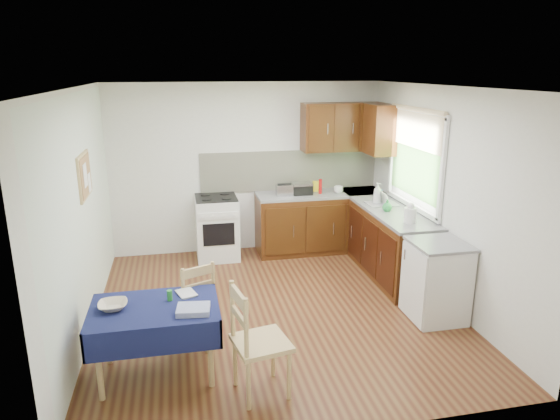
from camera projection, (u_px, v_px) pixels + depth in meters
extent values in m
plane|color=#472113|center=(275.00, 309.00, 5.77)|extent=(4.20, 4.20, 0.00)
cube|color=white|center=(274.00, 87.00, 5.08)|extent=(4.00, 4.20, 0.02)
cube|color=silver|center=(247.00, 168.00, 7.40)|extent=(4.00, 0.02, 2.50)
cube|color=silver|center=(333.00, 284.00, 3.45)|extent=(4.00, 0.02, 2.50)
cube|color=silver|center=(80.00, 216.00, 5.03)|extent=(0.02, 4.20, 2.50)
cube|color=silver|center=(443.00, 196.00, 5.82)|extent=(0.02, 4.20, 2.50)
cube|color=#371D09|center=(320.00, 223.00, 7.55)|extent=(1.90, 0.60, 0.86)
cube|color=#371D09|center=(391.00, 245.00, 6.59)|extent=(0.60, 1.70, 0.86)
cube|color=slate|center=(320.00, 194.00, 7.42)|extent=(1.90, 0.60, 0.04)
cube|color=slate|center=(393.00, 212.00, 6.47)|extent=(0.60, 1.70, 0.04)
cube|color=slate|center=(362.00, 192.00, 7.55)|extent=(0.60, 0.60, 0.04)
cube|color=beige|center=(290.00, 170.00, 7.53)|extent=(2.70, 0.02, 0.60)
cube|color=#371D09|center=(342.00, 127.00, 7.34)|extent=(1.20, 0.35, 0.70)
cube|color=#371D09|center=(381.00, 130.00, 7.03)|extent=(0.35, 0.50, 0.70)
cube|color=silver|center=(217.00, 228.00, 7.24)|extent=(0.60, 0.60, 0.90)
cube|color=black|center=(216.00, 198.00, 7.11)|extent=(0.58, 0.58, 0.02)
cube|color=black|center=(219.00, 234.00, 6.95)|extent=(0.44, 0.01, 0.32)
cube|color=#325A25|center=(415.00, 164.00, 6.40)|extent=(0.01, 1.40, 0.85)
cube|color=silver|center=(418.00, 113.00, 6.22)|extent=(0.04, 1.48, 0.06)
cube|color=silver|center=(411.00, 205.00, 6.55)|extent=(0.04, 1.48, 0.06)
cube|color=beige|center=(416.00, 130.00, 6.28)|extent=(0.02, 1.36, 0.44)
cube|color=silver|center=(436.00, 282.00, 5.47)|extent=(0.55, 0.58, 0.85)
cube|color=slate|center=(440.00, 244.00, 5.34)|extent=(0.58, 0.60, 0.03)
cube|color=tan|center=(84.00, 176.00, 5.22)|extent=(0.02, 0.62, 0.47)
cube|color=#A37A44|center=(86.00, 176.00, 5.22)|extent=(0.01, 0.56, 0.41)
cube|color=white|center=(85.00, 175.00, 5.15)|extent=(0.00, 0.18, 0.24)
cube|color=white|center=(90.00, 182.00, 5.37)|extent=(0.00, 0.15, 0.20)
cube|color=#0F173C|center=(154.00, 308.00, 4.37)|extent=(1.08, 0.72, 0.03)
cube|color=#0F173C|center=(154.00, 342.00, 4.05)|extent=(1.12, 0.02, 0.26)
cube|color=#0F173C|center=(156.00, 302.00, 4.75)|extent=(1.12, 0.02, 0.26)
cube|color=#0F173C|center=(90.00, 326.00, 4.29)|extent=(0.02, 0.76, 0.26)
cube|color=#0F173C|center=(217.00, 314.00, 4.51)|extent=(0.02, 0.76, 0.26)
cylinder|color=tan|center=(99.00, 366.00, 4.11)|extent=(0.05, 0.05, 0.64)
cylinder|color=tan|center=(211.00, 353.00, 4.29)|extent=(0.05, 0.05, 0.64)
cylinder|color=tan|center=(107.00, 332.00, 4.64)|extent=(0.05, 0.05, 0.64)
cylinder|color=tan|center=(206.00, 322.00, 4.82)|extent=(0.05, 0.05, 0.64)
cube|color=tan|center=(193.00, 303.00, 5.02)|extent=(0.51, 0.51, 0.04)
cube|color=tan|center=(198.00, 279.00, 4.80)|extent=(0.33, 0.16, 0.28)
cylinder|color=tan|center=(201.00, 311.00, 5.28)|extent=(0.03, 0.03, 0.41)
cylinder|color=tan|center=(173.00, 319.00, 5.11)|extent=(0.03, 0.03, 0.41)
cylinder|color=tan|center=(214.00, 323.00, 5.03)|extent=(0.03, 0.03, 0.41)
cylinder|color=tan|center=(186.00, 332.00, 4.86)|extent=(0.03, 0.03, 0.41)
cube|color=tan|center=(261.00, 343.00, 4.17)|extent=(0.51, 0.51, 0.04)
cube|color=tan|center=(239.00, 307.00, 4.00)|extent=(0.11, 0.40, 0.31)
cylinder|color=tan|center=(289.00, 374.00, 4.15)|extent=(0.04, 0.04, 0.47)
cylinder|color=tan|center=(273.00, 352.00, 4.46)|extent=(0.04, 0.04, 0.47)
cylinder|color=tan|center=(249.00, 384.00, 4.01)|extent=(0.04, 0.04, 0.47)
cylinder|color=tan|center=(235.00, 361.00, 4.33)|extent=(0.04, 0.04, 0.47)
cube|color=#B1B1B6|center=(284.00, 190.00, 7.22)|extent=(0.24, 0.15, 0.16)
cube|color=black|center=(284.00, 184.00, 7.20)|extent=(0.20, 0.02, 0.02)
cube|color=black|center=(301.00, 189.00, 7.32)|extent=(0.29, 0.25, 0.13)
cube|color=#B1B1B6|center=(301.00, 184.00, 7.30)|extent=(0.29, 0.25, 0.03)
cylinder|color=#B60E0E|center=(320.00, 186.00, 7.33)|extent=(0.05, 0.05, 0.22)
cube|color=yellow|center=(317.00, 186.00, 7.50)|extent=(0.12, 0.08, 0.15)
cube|color=#95959A|center=(382.00, 204.00, 6.76)|extent=(0.40, 0.31, 0.02)
cylinder|color=silver|center=(382.00, 198.00, 6.74)|extent=(0.05, 0.19, 0.19)
cylinder|color=silver|center=(410.00, 215.00, 5.96)|extent=(0.15, 0.15, 0.18)
sphere|color=silver|center=(411.00, 206.00, 5.93)|extent=(0.09, 0.09, 0.09)
imported|color=white|center=(339.00, 190.00, 7.37)|extent=(0.17, 0.17, 0.11)
imported|color=silver|center=(378.00, 194.00, 6.75)|extent=(0.15, 0.15, 0.30)
imported|color=#1C65A8|center=(380.00, 196.00, 6.85)|extent=(0.10, 0.10, 0.18)
imported|color=#25893E|center=(387.00, 205.00, 6.43)|extent=(0.17, 0.17, 0.16)
imported|color=beige|center=(113.00, 306.00, 4.32)|extent=(0.26, 0.26, 0.06)
imported|color=white|center=(178.00, 295.00, 4.57)|extent=(0.21, 0.25, 0.02)
cylinder|color=#227F2A|center=(170.00, 295.00, 4.47)|extent=(0.05, 0.05, 0.10)
cube|color=navy|center=(193.00, 309.00, 4.26)|extent=(0.30, 0.25, 0.05)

